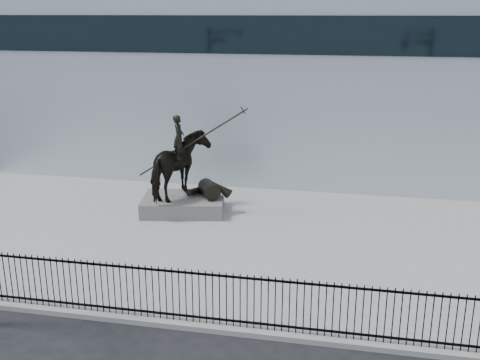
# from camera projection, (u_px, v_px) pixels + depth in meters

# --- Properties ---
(ground) EXTENTS (120.00, 120.00, 0.00)m
(ground) POSITION_uv_depth(u_px,v_px,m) (231.00, 360.00, 13.36)
(ground) COLOR black
(ground) RESTS_ON ground
(plaza) EXTENTS (30.00, 12.00, 0.15)m
(plaza) POSITION_uv_depth(u_px,v_px,m) (273.00, 243.00, 19.91)
(plaza) COLOR gray
(plaza) RESTS_ON ground
(building) EXTENTS (44.00, 14.00, 9.00)m
(building) POSITION_uv_depth(u_px,v_px,m) (308.00, 77.00, 30.83)
(building) COLOR silver
(building) RESTS_ON ground
(picket_fence) EXTENTS (22.10, 0.10, 1.50)m
(picket_fence) POSITION_uv_depth(u_px,v_px,m) (241.00, 301.00, 14.27)
(picket_fence) COLOR black
(picket_fence) RESTS_ON plaza
(statue_plinth) EXTENTS (3.60, 2.79, 0.61)m
(statue_plinth) POSITION_uv_depth(u_px,v_px,m) (183.00, 204.00, 22.76)
(statue_plinth) COLOR #5E5B56
(statue_plinth) RESTS_ON plaza
(equestrian_statue) EXTENTS (4.10, 2.92, 3.52)m
(equestrian_statue) POSITION_uv_depth(u_px,v_px,m) (184.00, 167.00, 22.31)
(equestrian_statue) COLOR black
(equestrian_statue) RESTS_ON statue_plinth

